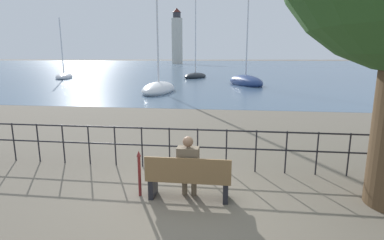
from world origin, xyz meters
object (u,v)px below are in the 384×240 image
sailboat_2 (195,76)px  harbor_lighthouse (177,38)px  sailboat_0 (159,89)px  sailboat_1 (246,82)px  sailboat_3 (64,77)px  park_bench (188,179)px  closed_umbrella (139,171)px  seated_person_left (188,165)px

sailboat_2 → harbor_lighthouse: bearing=121.3°
sailboat_0 → sailboat_1: 10.83m
sailboat_1 → sailboat_3: size_ratio=1.27×
park_bench → sailboat_2: size_ratio=0.14×
closed_umbrella → sailboat_3: 38.59m
seated_person_left → sailboat_0: bearing=105.3°
closed_umbrella → sailboat_1: 26.57m
seated_person_left → sailboat_0: sailboat_0 is taller
park_bench → sailboat_1: size_ratio=0.16×
seated_person_left → sailboat_0: (-5.02, 18.40, -0.41)m
harbor_lighthouse → seated_person_left: bearing=-79.9°
closed_umbrella → harbor_lighthouse: harbor_lighthouse is taller
sailboat_0 → sailboat_2: sailboat_2 is taller
seated_person_left → sailboat_0: size_ratio=0.13×
seated_person_left → sailboat_2: (-4.12, 36.60, -0.38)m
sailboat_1 → sailboat_0: bearing=-153.4°
seated_person_left → sailboat_2: bearing=96.4°
sailboat_1 → sailboat_2: (-6.47, 10.27, -0.01)m
sailboat_0 → sailboat_2: bearing=88.0°
closed_umbrella → sailboat_3: (-20.52, 32.69, -0.26)m
sailboat_1 → harbor_lighthouse: harbor_lighthouse is taller
park_bench → seated_person_left: seated_person_left is taller
closed_umbrella → sailboat_3: sailboat_3 is taller
park_bench → sailboat_0: (-5.03, 18.48, -0.14)m
sailboat_3 → harbor_lighthouse: bearing=69.6°
closed_umbrella → sailboat_2: bearing=94.9°
seated_person_left → sailboat_2: sailboat_2 is taller
closed_umbrella → sailboat_3: size_ratio=0.12×
sailboat_2 → harbor_lighthouse: 102.97m
sailboat_2 → harbor_lighthouse: harbor_lighthouse is taller
closed_umbrella → sailboat_0: (-4.04, 18.44, -0.24)m
closed_umbrella → sailboat_3: bearing=122.1°
park_bench → sailboat_3: 39.17m
harbor_lighthouse → park_bench: bearing=-79.9°
closed_umbrella → sailboat_2: sailboat_2 is taller
sailboat_2 → sailboat_1: bearing=-38.0°
sailboat_2 → seated_person_left: bearing=-63.8°
seated_person_left → sailboat_3: size_ratio=0.15×
park_bench → closed_umbrella: bearing=177.7°
sailboat_1 → sailboat_3: sailboat_1 is taller
sailboat_3 → sailboat_2: bearing=-9.3°
seated_person_left → harbor_lighthouse: 139.49m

